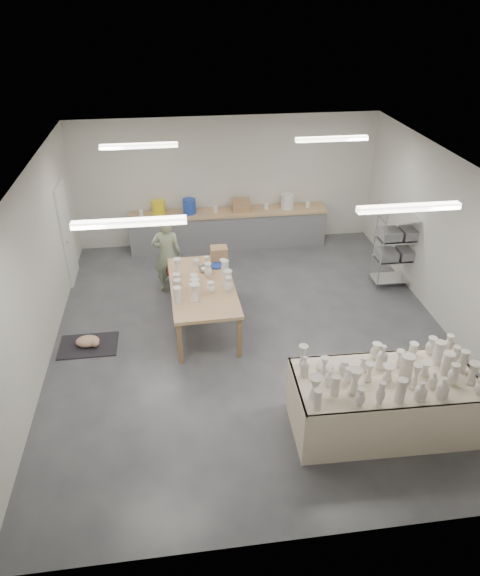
{
  "coord_description": "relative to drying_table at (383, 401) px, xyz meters",
  "views": [
    {
      "loc": [
        -1.24,
        -7.44,
        5.45
      ],
      "look_at": [
        -0.24,
        -0.09,
        1.05
      ],
      "focal_mm": 32.0,
      "sensor_mm": 36.0,
      "label": 1
    }
  ],
  "objects": [
    {
      "name": "room",
      "position": [
        -1.56,
        2.53,
        1.58
      ],
      "size": [
        8.0,
        8.02,
        3.0
      ],
      "color": "#424449",
      "rests_on": "ground"
    },
    {
      "name": "rug",
      "position": [
        -4.35,
        2.5,
        -0.47
      ],
      "size": [
        1.0,
        0.7,
        0.02
      ],
      "primitive_type": "cube",
      "color": "black",
      "rests_on": "ground"
    },
    {
      "name": "cat",
      "position": [
        -4.33,
        2.49,
        -0.37
      ],
      "size": [
        0.44,
        0.33,
        0.17
      ],
      "rotation": [
        0.0,
        0.0,
        -0.13
      ],
      "color": "white",
      "rests_on": "rug"
    },
    {
      "name": "drying_table",
      "position": [
        0.0,
        0.0,
        0.0
      ],
      "size": [
        2.53,
        1.24,
        1.25
      ],
      "rotation": [
        0.0,
        0.0,
        -0.03
      ],
      "color": "olive",
      "rests_on": "ground"
    },
    {
      "name": "work_table",
      "position": [
        -2.26,
        2.97,
        0.38
      ],
      "size": [
        1.2,
        2.29,
        1.17
      ],
      "rotation": [
        0.0,
        0.0,
        0.03
      ],
      "color": "tan",
      "rests_on": "ground"
    },
    {
      "name": "red_stool",
      "position": [
        -2.9,
        4.53,
        -0.22
      ],
      "size": [
        0.34,
        0.34,
        0.29
      ],
      "rotation": [
        0.0,
        0.0,
        -0.11
      ],
      "color": "#A91918",
      "rests_on": "ground"
    },
    {
      "name": "potter",
      "position": [
        -2.9,
        4.26,
        0.33
      ],
      "size": [
        0.6,
        0.41,
        1.61
      ],
      "primitive_type": "imported",
      "rotation": [
        0.0,
        0.0,
        3.1
      ],
      "color": "#9BAC85",
      "rests_on": "ground"
    },
    {
      "name": "wire_shelf",
      "position": [
        1.75,
        3.84,
        0.44
      ],
      "size": [
        0.88,
        0.48,
        1.8
      ],
      "color": "silver",
      "rests_on": "ground"
    },
    {
      "name": "back_counter",
      "position": [
        -1.46,
        6.12,
        0.01
      ],
      "size": [
        4.6,
        0.6,
        1.24
      ],
      "color": "tan",
      "rests_on": "ground"
    }
  ]
}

